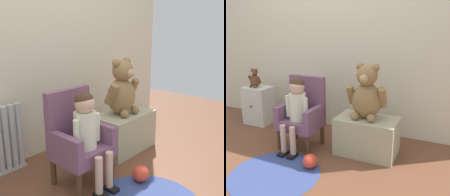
{
  "view_description": "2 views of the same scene",
  "coord_description": "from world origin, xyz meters",
  "views": [
    {
      "loc": [
        -1.35,
        -1.02,
        1.23
      ],
      "look_at": [
        0.34,
        0.48,
        0.61
      ],
      "focal_mm": 45.0,
      "sensor_mm": 36.0,
      "label": 1
    },
    {
      "loc": [
        1.35,
        -1.58,
        1.21
      ],
      "look_at": [
        0.39,
        0.48,
        0.57
      ],
      "focal_mm": 40.0,
      "sensor_mm": 36.0,
      "label": 2
    }
  ],
  "objects": [
    {
      "name": "child_figure",
      "position": [
        -0.03,
        0.39,
        0.49
      ],
      "size": [
        0.25,
        0.35,
        0.74
      ],
      "color": "silver",
      "rests_on": "ground_plane"
    },
    {
      "name": "back_wall",
      "position": [
        0.0,
        1.16,
        1.2
      ],
      "size": [
        3.8,
        0.05,
        2.4
      ],
      "primitive_type": "cube",
      "color": "beige",
      "rests_on": "ground_plane"
    },
    {
      "name": "child_armchair",
      "position": [
        -0.03,
        0.5,
        0.36
      ],
      "size": [
        0.41,
        0.36,
        0.73
      ],
      "color": "#764D69",
      "rests_on": "ground_plane"
    },
    {
      "name": "large_teddy_bear",
      "position": [
        0.63,
        0.61,
        0.6
      ],
      "size": [
        0.39,
        0.27,
        0.53
      ],
      "color": "olive",
      "rests_on": "low_bench"
    },
    {
      "name": "toy_ball",
      "position": [
        0.28,
        0.12,
        0.07
      ],
      "size": [
        0.13,
        0.13,
        0.13
      ],
      "primitive_type": "sphere",
      "color": "#E1402A",
      "rests_on": "ground_plane"
    },
    {
      "name": "low_bench",
      "position": [
        0.65,
        0.6,
        0.19
      ],
      "size": [
        0.59,
        0.36,
        0.37
      ],
      "primitive_type": "cube",
      "color": "#AAA784",
      "rests_on": "ground_plane"
    }
  ]
}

